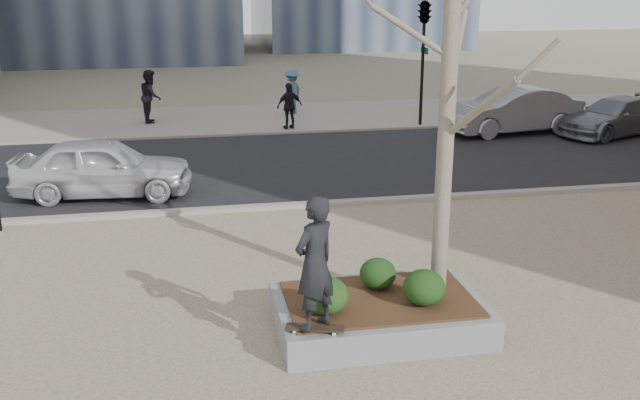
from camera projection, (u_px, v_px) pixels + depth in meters
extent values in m
plane|color=gray|center=(312.00, 334.00, 10.31)|extent=(120.00, 120.00, 0.00)
cube|color=black|center=(248.00, 165.00, 19.69)|extent=(60.00, 8.00, 0.02)
cube|color=gray|center=(231.00, 119.00, 26.26)|extent=(60.00, 6.00, 0.02)
cube|color=gray|center=(379.00, 314.00, 10.42)|extent=(3.00, 2.00, 0.45)
cube|color=#382314|center=(379.00, 299.00, 10.35)|extent=(2.70, 1.70, 0.04)
ellipsoid|color=#1D3E13|center=(326.00, 296.00, 9.79)|extent=(0.62, 0.62, 0.53)
ellipsoid|color=#103311|center=(378.00, 273.00, 10.61)|extent=(0.55, 0.55, 0.46)
ellipsoid|color=#193410|center=(424.00, 287.00, 10.07)|extent=(0.60, 0.60, 0.51)
imported|color=black|center=(315.00, 263.00, 9.13)|extent=(0.79, 0.74, 1.81)
imported|color=silver|center=(103.00, 167.00, 16.66)|extent=(4.22, 1.99, 1.39)
imported|color=gray|center=(513.00, 111.00, 23.57)|extent=(4.75, 2.20, 1.51)
imported|color=slate|center=(615.00, 117.00, 23.32)|extent=(4.53, 2.98, 1.22)
imported|color=black|center=(151.00, 96.00, 25.32)|extent=(0.72, 0.91, 1.87)
imported|color=#46687E|center=(292.00, 92.00, 26.97)|extent=(1.17, 1.24, 1.69)
imported|color=black|center=(290.00, 106.00, 24.25)|extent=(0.99, 0.62, 1.57)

